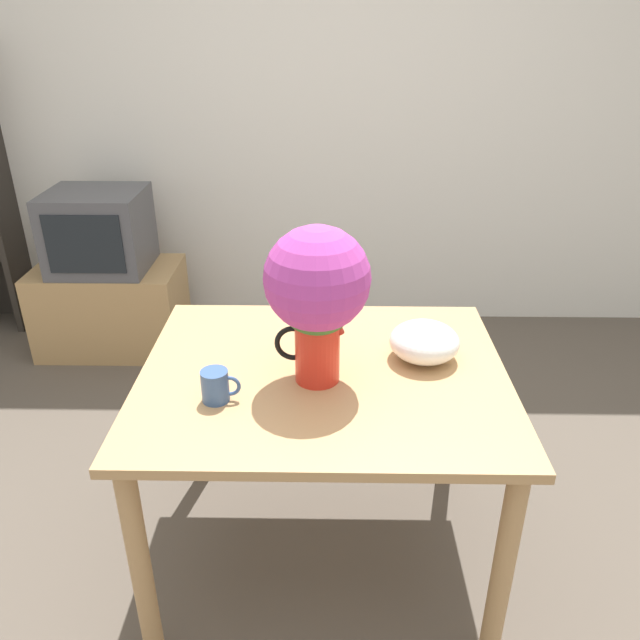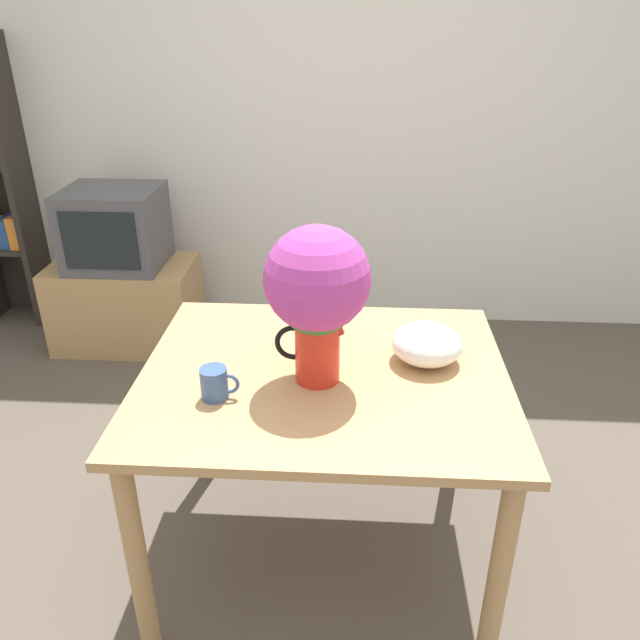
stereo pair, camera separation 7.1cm
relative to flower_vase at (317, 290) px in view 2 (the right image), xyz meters
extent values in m
plane|color=brown|center=(0.02, -0.07, -1.06)|extent=(12.00, 12.00, 0.00)
cube|color=silver|center=(0.02, 2.01, 0.24)|extent=(8.00, 0.05, 2.60)
cube|color=tan|center=(0.02, 0.04, -0.31)|extent=(1.12, 0.93, 0.03)
cylinder|color=tan|center=(-0.48, -0.36, -0.69)|extent=(0.06, 0.06, 0.73)
cylinder|color=tan|center=(0.52, -0.36, -0.69)|extent=(0.06, 0.06, 0.73)
cylinder|color=tan|center=(-0.48, 0.45, -0.69)|extent=(0.06, 0.06, 0.73)
cylinder|color=tan|center=(0.52, 0.45, -0.69)|extent=(0.06, 0.06, 0.73)
cylinder|color=red|center=(0.00, 0.00, -0.18)|extent=(0.13, 0.13, 0.22)
cone|color=red|center=(0.06, 0.00, -0.10)|extent=(0.05, 0.05, 0.05)
torus|color=black|center=(-0.07, 0.00, -0.17)|extent=(0.11, 0.02, 0.11)
sphere|color=#3D7033|center=(0.00, 0.00, -0.02)|extent=(0.23, 0.23, 0.23)
sphere|color=#B23D99|center=(0.00, 0.00, 0.03)|extent=(0.30, 0.30, 0.30)
cylinder|color=#385689|center=(-0.28, -0.12, -0.24)|extent=(0.08, 0.08, 0.09)
torus|color=#385689|center=(-0.24, -0.12, -0.24)|extent=(0.06, 0.01, 0.06)
ellipsoid|color=white|center=(0.33, 0.13, -0.23)|extent=(0.22, 0.22, 0.12)
cube|color=tan|center=(-1.20, 1.57, -0.81)|extent=(0.79, 0.46, 0.49)
cube|color=#4C4C51|center=(-1.20, 1.57, -0.35)|extent=(0.50, 0.44, 0.42)
cube|color=black|center=(-1.20, 1.34, -0.35)|extent=(0.39, 0.01, 0.30)
cube|color=#2D2823|center=(-1.84, 1.86, -0.23)|extent=(0.04, 0.27, 1.66)
cube|color=#2D2823|center=(-2.00, 1.99, -0.23)|extent=(0.37, 0.01, 1.66)
cube|color=#2D2823|center=(-2.00, 1.86, -0.59)|extent=(0.29, 0.25, 0.03)
cube|color=#284C8E|center=(-1.97, 1.85, -0.49)|extent=(0.06, 0.16, 0.18)
cube|color=orange|center=(-1.90, 1.85, -0.48)|extent=(0.06, 0.17, 0.19)
cube|color=#B72D28|center=(-1.90, 1.85, 0.04)|extent=(0.06, 0.19, 0.23)
camera|label=1|loc=(0.03, -1.59, 0.70)|focal=35.00mm
camera|label=2|loc=(0.11, -1.59, 0.70)|focal=35.00mm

